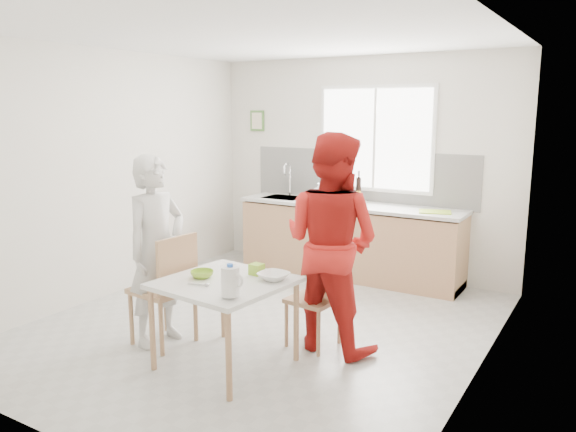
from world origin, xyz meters
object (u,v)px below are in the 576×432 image
Objects in this scene: dining_table at (225,289)px; milk_jug at (231,281)px; bowl_green at (202,274)px; wine_bottle_b at (347,189)px; wine_bottle_a at (359,190)px; chair_far at (317,292)px; person_white at (157,251)px; bowl_white at (273,276)px; person_red at (331,243)px; chair_left at (168,285)px.

milk_jug is at bearing -46.32° from dining_table.
wine_bottle_b is (-0.10, 2.96, 0.32)m from bowl_green.
wine_bottle_a is (-0.14, 2.90, 0.44)m from dining_table.
wine_bottle_a is at bearing 110.43° from chair_far.
bowl_white is at bearing -77.22° from person_white.
person_red is 7.92× the size of milk_jug.
dining_table is at bearing -90.00° from person_white.
wine_bottle_b is at bearing -62.71° from person_red.
milk_jug is at bearing -103.95° from person_white.
wine_bottle_a reaches higher than chair_far.
milk_jug is at bearing 81.94° from person_red.
dining_table is at bearing 90.00° from chair_left.
chair_far is at bearing 61.26° from dining_table.
chair_left is 1.02m from bowl_white.
person_white is 0.61m from bowl_green.
wine_bottle_b is at bearing 103.08° from bowl_white.
chair_left is 4.23× the size of milk_jug.
chair_far is 2.84× the size of wine_bottle_b.
wine_bottle_a reaches higher than chair_left.
chair_far is at bearing -54.75° from person_white.
chair_left is (-0.67, 0.06, -0.09)m from dining_table.
milk_jug is at bearing -91.38° from chair_far.
person_white is 7.09× the size of milk_jug.
wine_bottle_a reaches higher than bowl_green.
wine_bottle_b is (-0.17, 0.03, -0.01)m from wine_bottle_a.
dining_table is 1.00m from person_red.
chair_left reaches higher than bowl_white.
dining_table is 5.45× the size of bowl_green.
person_white is at bearing -99.80° from wine_bottle_b.
bowl_white reaches higher than dining_table.
chair_left is 3.34× the size of wine_bottle_b.
person_red is at bearing 54.26° from dining_table.
bowl_white is (0.53, 0.25, 0.00)m from bowl_green.
wine_bottle_b is (0.49, 2.85, 0.23)m from person_white.
bowl_white is at bearing 72.57° from person_red.
bowl_green is at bearing -88.02° from wine_bottle_b.
person_red is (0.56, 0.77, 0.29)m from dining_table.
bowl_white is (-0.23, -0.55, -0.19)m from person_red.
person_white is at bearing -103.11° from wine_bottle_a.
person_red is 1.12m from bowl_green.
dining_table is 0.61× the size of person_white.
chair_left reaches higher than bowl_green.
bowl_green is at bearing 52.08° from person_red.
milk_jug is at bearing -92.93° from bowl_white.
chair_left is 0.53× the size of person_red.
person_red is 5.86× the size of wine_bottle_a.
bowl_green is (-0.76, -0.80, -0.19)m from person_red.
dining_table is 4.29× the size of milk_jug.
person_red is at bearing 81.94° from milk_jug.
person_white is 1.16m from milk_jug.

